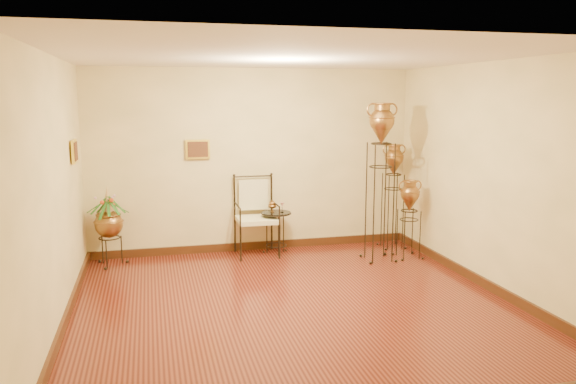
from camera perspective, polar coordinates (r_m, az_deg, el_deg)
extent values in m
plane|color=maroon|center=(6.60, 0.63, -11.40)|extent=(5.00, 5.00, 0.00)
cube|color=#3F200E|center=(8.89, -3.41, -5.45)|extent=(5.00, 0.04, 0.12)
cube|color=#3F200E|center=(6.46, -21.70, -12.02)|extent=(0.04, 5.00, 0.12)
cube|color=#3F200E|center=(7.56, 19.36, -8.72)|extent=(0.04, 5.00, 0.12)
cube|color=yellow|center=(8.49, -9.16, 4.30)|extent=(0.36, 0.03, 0.29)
cube|color=yellow|center=(7.50, -20.88, 3.88)|extent=(0.03, 0.36, 0.29)
cube|color=beige|center=(8.45, -3.21, -2.84)|extent=(0.58, 0.54, 0.07)
cube|color=beige|center=(8.39, -3.23, -0.56)|extent=(0.45, 0.03, 0.47)
cylinder|color=black|center=(8.49, -1.21, -2.11)|extent=(0.45, 0.45, 0.01)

